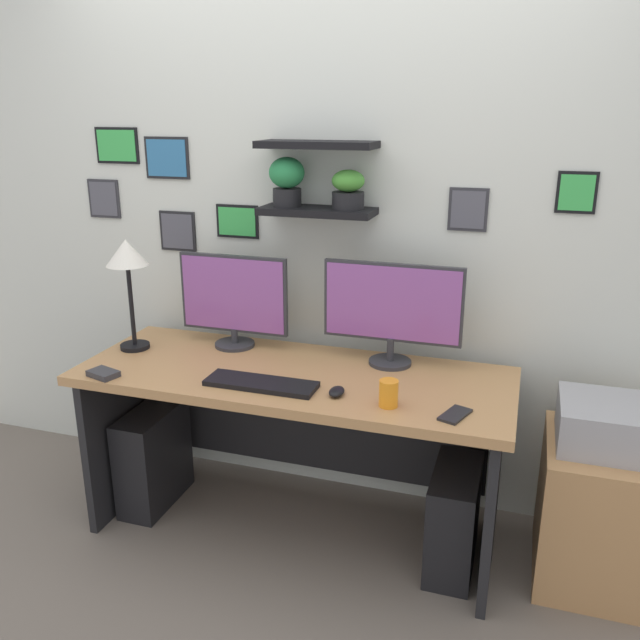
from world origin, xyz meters
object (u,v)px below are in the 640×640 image
at_px(drawer_cabinet, 598,512).
at_px(computer_tower_right, 454,518).
at_px(keyboard, 261,384).
at_px(monitor_left, 234,299).
at_px(desk_lamp, 127,262).
at_px(printer, 612,425).
at_px(computer_tower_left, 153,458).
at_px(computer_mouse, 337,392).
at_px(monitor_right, 392,309).
at_px(scissors_tray, 103,374).
at_px(pen_cup, 389,393).
at_px(desk, 298,411).
at_px(cell_phone, 455,415).

height_order(drawer_cabinet, computer_tower_right, drawer_cabinet).
bearing_deg(drawer_cabinet, keyboard, -168.97).
height_order(keyboard, computer_tower_right, keyboard).
xyz_separation_m(monitor_left, desk_lamp, (-0.42, -0.17, 0.18)).
height_order(printer, computer_tower_left, printer).
bearing_deg(computer_mouse, monitor_right, 72.14).
xyz_separation_m(scissors_tray, computer_tower_left, (0.01, 0.28, -0.53)).
xyz_separation_m(monitor_left, computer_mouse, (0.60, -0.38, -0.20)).
distance_m(computer_mouse, drawer_cabinet, 1.13).
distance_m(monitor_right, pen_cup, 0.47).
bearing_deg(computer_tower_left, desk, 5.07).
bearing_deg(computer_mouse, computer_tower_right, 17.34).
height_order(desk, scissors_tray, scissors_tray).
bearing_deg(monitor_left, computer_mouse, -32.81).
height_order(scissors_tray, computer_tower_right, scissors_tray).
xyz_separation_m(keyboard, computer_tower_right, (0.76, 0.15, -0.55)).
bearing_deg(computer_tower_right, scissors_tray, -169.70).
height_order(cell_phone, drawer_cabinet, cell_phone).
xyz_separation_m(monitor_left, scissors_tray, (-0.35, -0.50, -0.21)).
xyz_separation_m(keyboard, scissors_tray, (-0.64, -0.11, 0.00)).
distance_m(desk_lamp, printer, 2.06).
relative_size(desk, computer_tower_left, 3.83).
xyz_separation_m(cell_phone, computer_tower_left, (-1.38, 0.20, -0.52)).
bearing_deg(drawer_cabinet, cell_phone, -152.32).
xyz_separation_m(desk_lamp, cell_phone, (1.46, -0.25, -0.39)).
xyz_separation_m(keyboard, drawer_cabinet, (1.30, 0.25, -0.47)).
xyz_separation_m(computer_mouse, computer_tower_left, (-0.94, 0.16, -0.53)).
xyz_separation_m(pen_cup, drawer_cabinet, (0.79, 0.28, -0.51)).
relative_size(monitor_right, printer, 1.53).
xyz_separation_m(computer_mouse, cell_phone, (0.45, -0.04, -0.01)).
bearing_deg(pen_cup, monitor_right, 100.98).
distance_m(drawer_cabinet, computer_tower_left, 1.93).
xyz_separation_m(scissors_tray, computer_tower_right, (1.40, 0.25, -0.55)).
height_order(monitor_left, keyboard, monitor_left).
relative_size(desk, drawer_cabinet, 3.10).
relative_size(keyboard, drawer_cabinet, 0.76).
relative_size(monitor_right, pen_cup, 5.83).
distance_m(monitor_right, scissors_tray, 1.20).
bearing_deg(desk, printer, 1.05).
relative_size(pen_cup, computer_tower_left, 0.22).
xyz_separation_m(desk, monitor_left, (-0.36, 0.16, 0.42)).
relative_size(cell_phone, computer_tower_left, 0.30).
xyz_separation_m(scissors_tray, drawer_cabinet, (1.94, 0.36, -0.47)).
bearing_deg(printer, computer_tower_right, -168.99).
bearing_deg(printer, monitor_left, 175.04).
xyz_separation_m(drawer_cabinet, computer_tower_left, (-1.93, -0.08, -0.06)).
bearing_deg(desk, desk_lamp, -179.01).
height_order(pen_cup, drawer_cabinet, pen_cup).
bearing_deg(computer_tower_right, computer_mouse, -162.66).
xyz_separation_m(desk_lamp, computer_tower_left, (0.08, -0.05, -0.92)).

